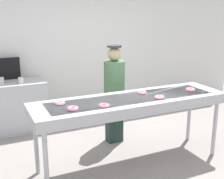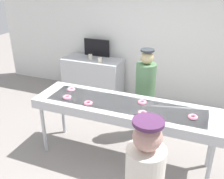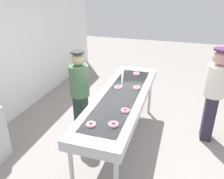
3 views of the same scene
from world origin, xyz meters
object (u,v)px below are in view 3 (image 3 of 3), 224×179
(strawberry_donut_3, at_px, (136,74))
(worker_baker, at_px, (80,91))
(strawberry_donut_2, at_px, (125,110))
(customer_waiting, at_px, (214,91))
(fryer_conveyor, at_px, (121,99))
(strawberry_donut_0, at_px, (113,124))
(strawberry_donut_1, at_px, (118,87))
(strawberry_donut_5, at_px, (137,87))
(strawberry_donut_4, at_px, (91,124))

(strawberry_donut_3, xyz_separation_m, worker_baker, (-0.82, 0.79, -0.10))
(strawberry_donut_2, xyz_separation_m, customer_waiting, (1.12, -1.20, -0.04))
(fryer_conveyor, relative_size, customer_waiting, 1.62)
(strawberry_donut_2, height_order, strawberry_donut_3, same)
(strawberry_donut_0, xyz_separation_m, strawberry_donut_2, (0.37, -0.05, 0.00))
(fryer_conveyor, xyz_separation_m, strawberry_donut_1, (0.22, 0.12, 0.09))
(strawberry_donut_3, height_order, worker_baker, worker_baker)
(fryer_conveyor, bearing_deg, strawberry_donut_5, -29.95)
(worker_baker, bearing_deg, strawberry_donut_2, 73.98)
(worker_baker, bearing_deg, customer_waiting, 119.88)
(strawberry_donut_1, relative_size, strawberry_donut_3, 1.00)
(strawberry_donut_4, bearing_deg, strawberry_donut_1, -0.55)
(strawberry_donut_2, xyz_separation_m, strawberry_donut_4, (-0.45, 0.31, 0.00))
(worker_baker, bearing_deg, strawberry_donut_4, 46.90)
(fryer_conveyor, xyz_separation_m, customer_waiting, (0.65, -1.38, 0.05))
(strawberry_donut_5, height_order, worker_baker, worker_baker)
(strawberry_donut_5, xyz_separation_m, customer_waiting, (0.34, -1.20, -0.04))
(strawberry_donut_4, height_order, worker_baker, worker_baker)
(fryer_conveyor, height_order, strawberry_donut_3, strawberry_donut_3)
(worker_baker, bearing_deg, strawberry_donut_0, 58.70)
(strawberry_donut_4, bearing_deg, customer_waiting, -43.86)
(strawberry_donut_5, bearing_deg, strawberry_donut_2, -179.33)
(strawberry_donut_1, xyz_separation_m, customer_waiting, (0.42, -1.50, -0.04))
(strawberry_donut_2, bearing_deg, strawberry_donut_0, 171.83)
(strawberry_donut_5, bearing_deg, fryer_conveyor, 150.05)
(strawberry_donut_1, xyz_separation_m, strawberry_donut_2, (-0.69, -0.30, 0.00))
(strawberry_donut_3, distance_m, customer_waiting, 1.37)
(fryer_conveyor, distance_m, worker_baker, 0.76)
(strawberry_donut_1, relative_size, strawberry_donut_4, 1.00)
(strawberry_donut_4, xyz_separation_m, customer_waiting, (1.57, -1.51, -0.04))
(strawberry_donut_5, xyz_separation_m, worker_baker, (-0.20, 0.93, -0.10))
(strawberry_donut_4, relative_size, worker_baker, 0.08)
(strawberry_donut_1, bearing_deg, customer_waiting, -74.17)
(strawberry_donut_1, distance_m, worker_baker, 0.65)
(strawberry_donut_0, distance_m, strawberry_donut_2, 0.37)
(strawberry_donut_2, distance_m, customer_waiting, 1.64)
(customer_waiting, bearing_deg, strawberry_donut_3, 61.90)
(customer_waiting, bearing_deg, fryer_conveyor, 98.75)
(customer_waiting, bearing_deg, strawberry_donut_2, 116.76)
(strawberry_donut_0, height_order, worker_baker, worker_baker)
(strawberry_donut_3, bearing_deg, worker_baker, 136.12)
(strawberry_donut_3, distance_m, worker_baker, 1.14)
(strawberry_donut_2, height_order, worker_baker, worker_baker)
(strawberry_donut_1, distance_m, strawberry_donut_2, 0.76)
(strawberry_donut_1, relative_size, strawberry_donut_5, 1.00)
(strawberry_donut_0, relative_size, customer_waiting, 0.08)
(fryer_conveyor, height_order, strawberry_donut_0, strawberry_donut_0)
(fryer_conveyor, height_order, strawberry_donut_4, strawberry_donut_4)
(strawberry_donut_3, bearing_deg, fryer_conveyor, 177.63)
(strawberry_donut_0, height_order, strawberry_donut_2, same)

